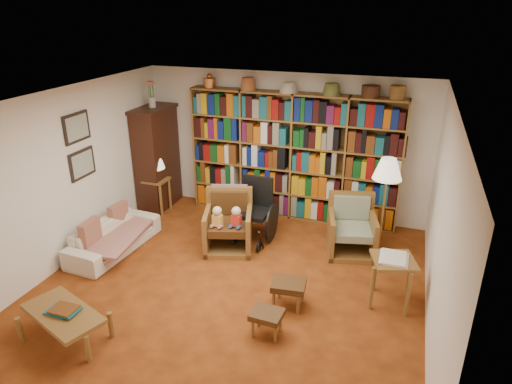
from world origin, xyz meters
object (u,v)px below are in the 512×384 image
at_px(sofa, 114,237).
at_px(footstool_b, 267,316).
at_px(armchair_sage, 352,230).
at_px(coffee_table, 63,315).
at_px(armchair_leather, 231,224).
at_px(floor_lamp, 387,173).
at_px(footstool_a, 289,286).
at_px(side_table_lamp, 157,188).
at_px(side_table_papers, 393,267).
at_px(wheelchair, 255,212).

bearing_deg(sofa, footstool_b, -106.81).
relative_size(armchair_sage, coffee_table, 0.79).
relative_size(sofa, coffee_table, 1.44).
distance_m(armchair_leather, coffee_table, 2.80).
xyz_separation_m(floor_lamp, footstool_a, (-0.97, -1.61, -1.06)).
bearing_deg(coffee_table, floor_lamp, 43.62).
distance_m(floor_lamp, footstool_b, 2.68).
relative_size(sofa, armchair_leather, 1.69).
relative_size(armchair_sage, footstool_b, 2.36).
height_order(armchair_sage, coffee_table, armchair_sage).
xyz_separation_m(side_table_lamp, side_table_papers, (4.20, -1.49, 0.07)).
bearing_deg(side_table_lamp, wheelchair, -11.54).
height_order(footstool_b, coffee_table, coffee_table).
height_order(sofa, armchair_leather, armchair_leather).
height_order(side_table_lamp, armchair_sage, armchair_sage).
bearing_deg(footstool_a, wheelchair, 122.10).
bearing_deg(armchair_sage, footstool_a, -108.01).
height_order(floor_lamp, coffee_table, floor_lamp).
xyz_separation_m(armchair_leather, side_table_papers, (2.46, -0.73, 0.15)).
bearing_deg(coffee_table, sofa, 109.84).
height_order(armchair_sage, footstool_b, armchair_sage).
xyz_separation_m(footstool_a, coffee_table, (-2.21, -1.42, 0.05)).
relative_size(sofa, armchair_sage, 1.81).
distance_m(side_table_lamp, floor_lamp, 4.08).
bearing_deg(armchair_leather, footstool_b, -57.14).
height_order(wheelchair, coffee_table, wheelchair).
height_order(armchair_leather, side_table_papers, armchair_leather).
distance_m(footstool_a, footstool_b, 0.60).
bearing_deg(side_table_papers, footstool_a, -158.16).
bearing_deg(sofa, footstool_a, -95.27).
xyz_separation_m(sofa, wheelchair, (1.92, 1.08, 0.23)).
bearing_deg(side_table_papers, coffee_table, -150.84).
xyz_separation_m(armchair_leather, floor_lamp, (2.23, 0.40, 0.97)).
bearing_deg(coffee_table, side_table_papers, 29.16).
distance_m(wheelchair, floor_lamp, 2.14).
xyz_separation_m(side_table_lamp, armchair_leather, (1.74, -0.76, -0.08)).
distance_m(side_table_papers, coffee_table, 3.91).
xyz_separation_m(footstool_a, footstool_b, (-0.10, -0.59, -0.04)).
bearing_deg(wheelchair, armchair_sage, 4.83).
distance_m(armchair_sage, coffee_table, 4.16).
relative_size(side_table_lamp, wheelchair, 0.61).
distance_m(wheelchair, coffee_table, 3.23).
distance_m(sofa, footstool_a, 2.94).
bearing_deg(coffee_table, side_table_lamp, 103.04).
height_order(wheelchair, footstool_b, wheelchair).
relative_size(wheelchair, floor_lamp, 0.65).
xyz_separation_m(side_table_lamp, coffee_table, (0.79, -3.40, -0.12)).
relative_size(sofa, floor_lamp, 1.02).
bearing_deg(armchair_leather, footstool_a, -43.82).
distance_m(floor_lamp, side_table_papers, 1.41).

